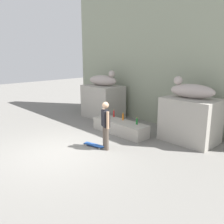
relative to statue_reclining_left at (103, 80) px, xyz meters
The scene contains 13 objects.
ground_plane 5.18m from the statue_reclining_left, 59.92° to the right, with size 40.00×40.00×0.00m, color slate.
facade_wall 3.09m from the statue_reclining_left, 28.39° to the left, with size 10.83×0.60×6.74m, color gray.
pedestal_left 1.11m from the statue_reclining_left, 167.26° to the right, with size 1.95×1.39×1.65m, color #A39E93.
pedestal_right 4.98m from the statue_reclining_left, ahead, with size 1.95×1.39×1.65m, color #A39E93.
statue_reclining_left is the anchor object (origin of this frame).
statue_reclining_right 4.82m from the statue_reclining_left, ahead, with size 1.68×0.88×0.78m.
ledge_block 3.18m from the statue_reclining_left, 27.10° to the right, with size 2.55×0.76×0.52m, color #A39E93.
skater 4.43m from the statue_reclining_left, 40.76° to the right, with size 0.50×0.33×1.67m.
skateboard 4.51m from the statue_reclining_left, 46.63° to the right, with size 0.82×0.37×0.08m.
bottle_red 2.36m from the statue_reclining_left, 28.53° to the right, with size 0.07×0.07×0.33m.
bottle_green 3.60m from the statue_reclining_left, 18.80° to the right, with size 0.08×0.08×0.28m.
bottle_orange 2.88m from the statue_reclining_left, 23.46° to the right, with size 0.07×0.07×0.33m.
bottle_brown 2.52m from the statue_reclining_left, 39.08° to the right, with size 0.08×0.08×0.32m.
Camera 1 is at (6.76, -3.99, 3.26)m, focal length 39.08 mm.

